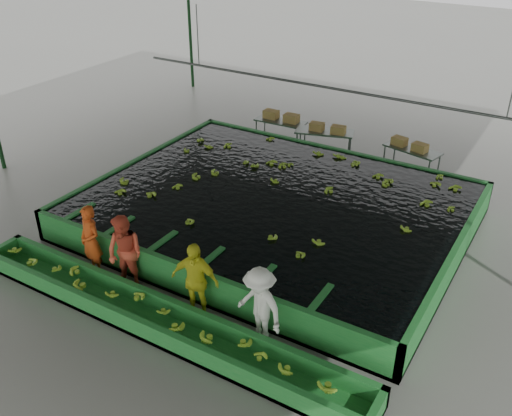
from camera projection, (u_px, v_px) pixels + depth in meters
The scene contains 20 objects.
ground at pixel (246, 249), 14.99m from camera, with size 80.00×80.00×0.00m, color slate.
shed_roof at pixel (244, 59), 12.55m from camera, with size 20.00×22.00×0.04m, color gray.
shed_posts at pixel (245, 163), 13.77m from camera, with size 20.00×22.00×5.00m, color black, non-canonical shape.
flotation_tank at pixel (275, 210), 15.89m from camera, with size 10.00×8.00×0.90m, color #22742C, non-canonical shape.
tank_water at pixel (275, 198), 15.69m from camera, with size 9.70×7.70×0.00m, color black.
sorting_trough at pixel (157, 319), 12.18m from camera, with size 10.00×1.00×0.50m, color #22742C, non-canonical shape.
cableway_rail at pixel (333, 88), 17.26m from camera, with size 0.08×0.08×14.00m, color #59605B.
rail_hanger_left at pixel (198, 36), 19.02m from camera, with size 0.04×0.04×2.00m, color #59605B.
worker_a at pixel (91, 241), 13.64m from camera, with size 0.67×0.44×1.83m, color #C84614.
worker_b at pixel (125, 253), 13.13m from camera, with size 0.92×0.72×1.89m, color #DC4E31.
worker_c at pixel (195, 280), 12.24m from camera, with size 1.09×0.45×1.86m, color yellow.
worker_d at pixel (259, 306), 11.52m from camera, with size 1.17×0.67×1.80m, color white.
packing_table_left at pixel (280, 131), 21.12m from camera, with size 1.88×0.75×0.85m, color #59605B, non-canonical shape.
packing_table_mid at pixel (324, 143), 20.09m from camera, with size 2.01×0.80×0.92m, color #59605B, non-canonical shape.
packing_table_right at pixel (411, 160), 18.87m from camera, with size 1.85×0.74×0.84m, color #59605B, non-canonical shape.
box_stack_left at pixel (281, 120), 20.95m from camera, with size 1.38×0.38×0.30m, color olive, non-canonical shape.
box_stack_mid at pixel (327, 132), 19.77m from camera, with size 1.26×0.35×0.27m, color olive, non-canonical shape.
box_stack_right at pixel (409, 148), 18.71m from camera, with size 1.24×0.34×0.27m, color olive, non-canonical shape.
floating_bananas at pixel (289, 186), 16.29m from camera, with size 8.57×5.84×0.12m, color #86B827, non-canonical shape.
trough_bananas at pixel (156, 313), 12.11m from camera, with size 9.19×0.61×0.12m, color #86B827, non-canonical shape.
Camera 1 is at (6.71, -10.60, 8.27)m, focal length 40.00 mm.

